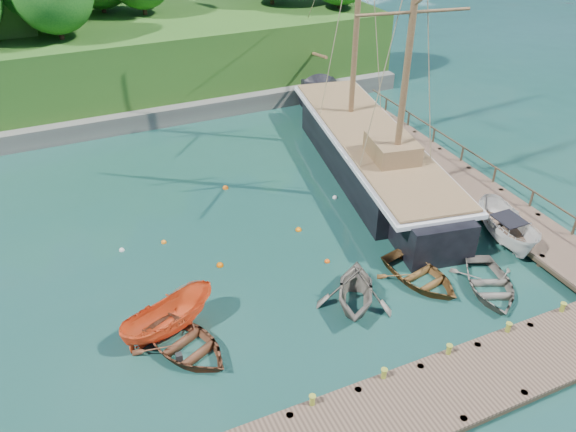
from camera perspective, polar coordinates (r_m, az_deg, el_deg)
name	(u,v)px	position (r m, az deg, el deg)	size (l,w,h in m)	color
ground	(341,299)	(26.19, 5.45, -8.43)	(160.00, 160.00, 0.00)	#123E30
dock_near	(470,382)	(23.23, 18.04, -15.71)	(20.00, 3.20, 1.10)	#443429
dock_east	(451,174)	(36.33, 16.24, 4.10)	(3.20, 24.00, 1.10)	#443429
bollard_0	(312,415)	(21.81, 2.43, -19.52)	(0.26, 0.26, 0.45)	olive
bollard_1	(382,388)	(22.83, 9.52, -16.85)	(0.26, 0.26, 0.45)	olive
bollard_2	(446,364)	(24.19, 15.73, -14.24)	(0.26, 0.26, 0.45)	olive
bollard_3	(504,341)	(25.82, 21.10, -11.81)	(0.26, 0.26, 0.45)	olive
bollard_4	(558,321)	(27.69, 25.71, -9.60)	(0.26, 0.26, 0.45)	olive
rowboat_0	(186,350)	(24.19, -10.34, -13.29)	(3.21, 4.50, 0.93)	#54301C
rowboat_1	(354,305)	(25.97, 6.74, -8.94)	(3.45, 4.00, 2.11)	slate
rowboat_2	(420,281)	(27.77, 13.22, -6.47)	(3.02, 4.23, 0.88)	brown
rowboat_3	(488,290)	(28.20, 19.68, -7.07)	(3.03, 4.25, 0.88)	#696258
motorboat_orange	(171,331)	(25.11, -11.85, -11.37)	(1.66, 4.41, 1.70)	#EC5120
cabin_boat_white	(504,242)	(31.72, 21.06, -2.44)	(1.87, 4.96, 1.92)	silver
schooner	(370,156)	(36.04, 8.29, 6.07)	(8.11, 26.72, 19.56)	black
mooring_buoy_0	(171,305)	(26.35, -11.77, -8.80)	(0.27, 0.27, 0.27)	silver
mooring_buoy_1	(220,266)	(28.17, -6.92, -5.05)	(0.35, 0.35, 0.35)	#D55A00
mooring_buoy_2	(298,230)	(30.46, 1.07, -1.46)	(0.33, 0.33, 0.33)	orange
mooring_buoy_3	(335,198)	(33.40, 4.78, 1.84)	(0.29, 0.29, 0.29)	silver
mooring_buoy_4	(164,243)	(30.24, -12.50, -2.66)	(0.28, 0.28, 0.28)	orange
mooring_buoy_5	(226,188)	(34.45, -6.36, 2.80)	(0.35, 0.35, 0.35)	orange
mooring_buoy_6	(122,251)	(30.21, -16.53, -3.39)	(0.28, 0.28, 0.28)	silver
mooring_buoy_7	(327,262)	(28.29, 4.00, -4.67)	(0.27, 0.27, 0.27)	#EC500A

